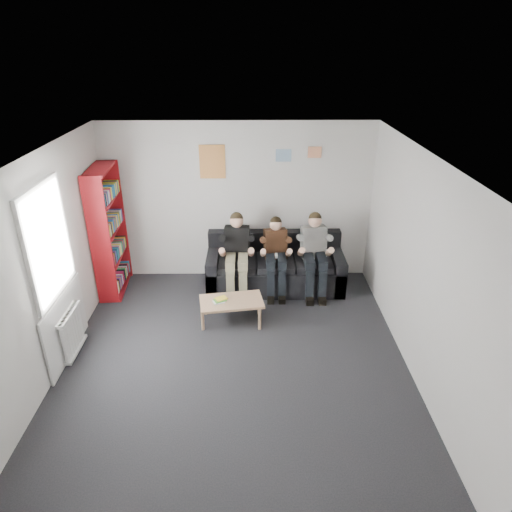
{
  "coord_description": "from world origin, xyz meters",
  "views": [
    {
      "loc": [
        0.23,
        -4.82,
        3.86
      ],
      "look_at": [
        0.29,
        1.3,
        0.92
      ],
      "focal_mm": 32.0,
      "sensor_mm": 36.0,
      "label": 1
    }
  ],
  "objects_px": {
    "sofa": "(275,269)",
    "person_middle": "(276,256)",
    "bookshelf": "(109,232)",
    "coffee_table": "(231,303)",
    "person_left": "(237,255)",
    "person_right": "(315,255)"
  },
  "relations": [
    {
      "from": "person_left",
      "to": "person_right",
      "type": "xyz_separation_m",
      "value": [
        1.27,
        0.0,
        -0.0
      ]
    },
    {
      "from": "sofa",
      "to": "person_left",
      "type": "relative_size",
      "value": 1.7
    },
    {
      "from": "person_middle",
      "to": "person_left",
      "type": "bearing_deg",
      "value": 171.13
    },
    {
      "from": "person_middle",
      "to": "person_right",
      "type": "height_order",
      "value": "person_right"
    },
    {
      "from": "person_left",
      "to": "person_middle",
      "type": "xyz_separation_m",
      "value": [
        0.63,
        0.0,
        -0.03
      ]
    },
    {
      "from": "person_middle",
      "to": "person_right",
      "type": "xyz_separation_m",
      "value": [
        0.63,
        -0.0,
        0.03
      ]
    },
    {
      "from": "person_left",
      "to": "person_right",
      "type": "height_order",
      "value": "person_left"
    },
    {
      "from": "bookshelf",
      "to": "person_left",
      "type": "bearing_deg",
      "value": -7.27
    },
    {
      "from": "sofa",
      "to": "person_left",
      "type": "distance_m",
      "value": 0.75
    },
    {
      "from": "coffee_table",
      "to": "person_left",
      "type": "xyz_separation_m",
      "value": [
        0.06,
        0.92,
        0.35
      ]
    },
    {
      "from": "bookshelf",
      "to": "person_right",
      "type": "distance_m",
      "value": 3.34
    },
    {
      "from": "person_right",
      "to": "coffee_table",
      "type": "bearing_deg",
      "value": -153.34
    },
    {
      "from": "sofa",
      "to": "person_right",
      "type": "xyz_separation_m",
      "value": [
        0.63,
        -0.2,
        0.35
      ]
    },
    {
      "from": "person_left",
      "to": "person_middle",
      "type": "bearing_deg",
      "value": 3.43
    },
    {
      "from": "bookshelf",
      "to": "coffee_table",
      "type": "distance_m",
      "value": 2.36
    },
    {
      "from": "person_middle",
      "to": "person_right",
      "type": "distance_m",
      "value": 0.63
    },
    {
      "from": "person_middle",
      "to": "sofa",
      "type": "bearing_deg",
      "value": 80.76
    },
    {
      "from": "coffee_table",
      "to": "person_right",
      "type": "bearing_deg",
      "value": 34.62
    },
    {
      "from": "sofa",
      "to": "bookshelf",
      "type": "relative_size",
      "value": 1.08
    },
    {
      "from": "sofa",
      "to": "person_middle",
      "type": "distance_m",
      "value": 0.38
    },
    {
      "from": "person_left",
      "to": "coffee_table",
      "type": "bearing_deg",
      "value": -90.85
    },
    {
      "from": "bookshelf",
      "to": "coffee_table",
      "type": "bearing_deg",
      "value": -31.48
    }
  ]
}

